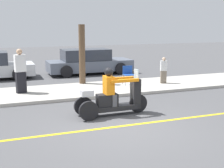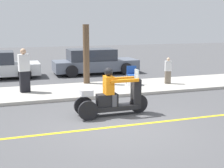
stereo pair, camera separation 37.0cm
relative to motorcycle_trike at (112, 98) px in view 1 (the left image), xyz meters
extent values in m
plane|color=#4C4C4F|center=(-0.10, -1.08, -0.54)|extent=(60.00, 60.00, 0.00)
cube|color=gold|center=(0.00, -1.08, -0.53)|extent=(24.00, 0.12, 0.01)
cube|color=#B2ADA3|center=(-0.10, 3.52, -0.48)|extent=(28.00, 2.80, 0.12)
cylinder|color=black|center=(0.89, 0.00, -0.25)|extent=(0.58, 0.10, 0.58)
cylinder|color=black|center=(-0.83, -0.29, -0.25)|extent=(0.58, 0.10, 0.58)
cylinder|color=black|center=(-0.83, 0.29, -0.25)|extent=(0.58, 0.10, 0.58)
cube|color=black|center=(0.00, 0.00, -0.30)|extent=(1.59, 0.40, 0.15)
cube|color=black|center=(-0.16, 0.00, -0.04)|extent=(0.64, 0.32, 0.37)
cube|color=black|center=(0.79, 0.00, 0.09)|extent=(0.24, 0.32, 0.93)
cube|color=silver|center=(0.81, 0.00, 0.70)|extent=(0.03, 0.29, 0.30)
cube|color=silver|center=(-0.80, 0.00, 0.23)|extent=(0.36, 0.32, 0.18)
cube|color=orange|center=(-0.11, 0.00, 0.42)|extent=(0.26, 0.38, 0.55)
sphere|color=black|center=(-0.11, 0.00, 0.82)|extent=(0.26, 0.26, 0.26)
cube|color=#515156|center=(0.02, -0.12, -0.04)|extent=(0.14, 0.14, 0.37)
cube|color=#515156|center=(0.02, 0.12, -0.04)|extent=(0.14, 0.14, 0.37)
cube|color=orange|center=(0.34, -0.20, 0.55)|extent=(0.90, 0.09, 0.09)
cube|color=orange|center=(0.34, 0.20, 0.55)|extent=(0.90, 0.09, 0.09)
cube|color=#726656|center=(3.79, 3.47, -0.13)|extent=(0.29, 0.23, 0.57)
cube|color=silver|center=(3.79, 3.47, 0.37)|extent=(0.31, 0.24, 0.45)
sphere|color=beige|center=(3.79, 3.47, 0.68)|extent=(0.15, 0.15, 0.15)
cube|color=black|center=(-2.38, 3.69, 0.00)|extent=(0.41, 0.31, 0.83)
cube|color=silver|center=(-2.38, 3.69, 0.74)|extent=(0.45, 0.32, 0.66)
sphere|color=tan|center=(-2.38, 3.69, 1.18)|extent=(0.22, 0.22, 0.22)
cylinder|color=#A5A8AD|center=(1.92, 3.46, -0.20)|extent=(0.02, 0.02, 0.44)
cylinder|color=#A5A8AD|center=(2.36, 3.41, -0.20)|extent=(0.02, 0.02, 0.44)
cylinder|color=#A5A8AD|center=(1.98, 3.90, -0.20)|extent=(0.02, 0.02, 0.44)
cylinder|color=#A5A8AD|center=(2.41, 3.84, -0.20)|extent=(0.02, 0.02, 0.44)
cube|color=#1E479E|center=(2.17, 3.65, 0.03)|extent=(0.49, 0.49, 0.02)
cube|color=#1E479E|center=(2.20, 3.87, 0.21)|extent=(0.44, 0.08, 0.38)
cylinder|color=black|center=(-2.22, 7.13, -0.22)|extent=(0.64, 0.22, 0.64)
cylinder|color=black|center=(-2.22, 8.84, -0.22)|extent=(0.64, 0.22, 0.64)
cube|color=slate|center=(1.67, 7.95, -0.07)|extent=(4.66, 1.70, 0.58)
cube|color=#2D333D|center=(1.44, 7.95, 0.53)|extent=(2.56, 1.53, 0.62)
cylinder|color=black|center=(3.19, 7.10, -0.22)|extent=(0.64, 0.22, 0.64)
cylinder|color=black|center=(3.19, 8.80, -0.22)|extent=(0.64, 0.22, 0.64)
cylinder|color=black|center=(0.16, 7.10, -0.22)|extent=(0.64, 0.22, 0.64)
cylinder|color=black|center=(0.16, 8.80, -0.22)|extent=(0.64, 0.22, 0.64)
cylinder|color=brown|center=(0.36, 4.71, 0.89)|extent=(0.28, 0.28, 2.62)
camera|label=1|loc=(-3.27, -8.66, 2.26)|focal=50.00mm
camera|label=2|loc=(-2.92, -8.79, 2.26)|focal=50.00mm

